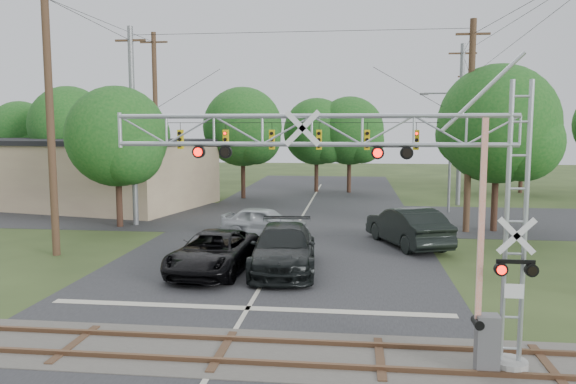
# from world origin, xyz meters

# --- Properties ---
(road_main) EXTENTS (14.00, 90.00, 0.02)m
(road_main) POSITION_xyz_m (0.00, 10.00, 0.01)
(road_main) COLOR #29292B
(road_main) RESTS_ON ground
(road_cross) EXTENTS (90.00, 12.00, 0.02)m
(road_cross) POSITION_xyz_m (0.00, 24.00, 0.01)
(road_cross) COLOR #29292B
(road_cross) RESTS_ON ground
(railroad_track) EXTENTS (90.00, 3.20, 0.17)m
(railroad_track) POSITION_xyz_m (0.00, 2.00, 0.03)
(railroad_track) COLOR #45413B
(railroad_track) RESTS_ON ground
(crossing_gantry) EXTENTS (9.91, 0.87, 6.81)m
(crossing_gantry) POSITION_xyz_m (4.10, 1.64, 4.20)
(crossing_gantry) COLOR gray
(crossing_gantry) RESTS_ON ground
(traffic_signal_span) EXTENTS (19.34, 0.36, 11.50)m
(traffic_signal_span) POSITION_xyz_m (0.91, 20.00, 5.63)
(traffic_signal_span) COLOR gray
(traffic_signal_span) RESTS_ON ground
(pickup_black) EXTENTS (3.09, 5.97, 1.61)m
(pickup_black) POSITION_xyz_m (-2.22, 9.89, 0.80)
(pickup_black) COLOR black
(pickup_black) RESTS_ON ground
(car_dark) EXTENTS (2.98, 6.40, 1.81)m
(car_dark) POSITION_xyz_m (0.52, 10.49, 0.90)
(car_dark) COLOR black
(car_dark) RESTS_ON ground
(sedan_silver) EXTENTS (4.90, 2.83, 1.57)m
(sedan_silver) POSITION_xyz_m (-1.38, 17.41, 0.78)
(sedan_silver) COLOR #ADB1B5
(sedan_silver) RESTS_ON ground
(suv_dark) EXTENTS (3.99, 6.13, 1.91)m
(suv_dark) POSITION_xyz_m (5.93, 15.89, 0.95)
(suv_dark) COLOR black
(suv_dark) RESTS_ON ground
(commercial_building) EXTENTS (22.57, 14.66, 4.88)m
(commercial_building) POSITION_xyz_m (-18.22, 28.38, 2.45)
(commercial_building) COLOR tan
(commercial_building) RESTS_ON ground
(streetlight) EXTENTS (2.19, 0.23, 8.21)m
(streetlight) POSITION_xyz_m (9.56, 27.29, 4.59)
(streetlight) COLOR gray
(streetlight) RESTS_ON ground
(utility_poles) EXTENTS (25.66, 29.59, 12.59)m
(utility_poles) POSITION_xyz_m (2.84, 22.63, 6.08)
(utility_poles) COLOR #483321
(utility_poles) RESTS_ON ground
(treeline) EXTENTS (58.85, 28.33, 9.38)m
(treeline) POSITION_xyz_m (0.84, 33.72, 5.62)
(treeline) COLOR #3C251B
(treeline) RESTS_ON ground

